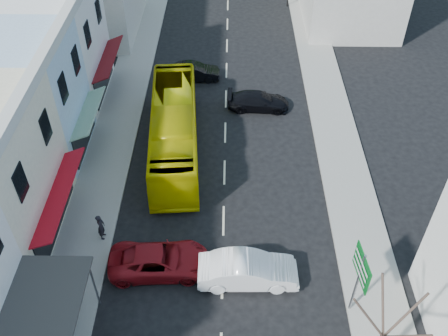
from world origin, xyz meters
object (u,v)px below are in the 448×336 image
car_white (248,272)px  pedestrian_left (101,226)px  car_red (159,261)px  direction_sign (357,284)px  bus (174,131)px

car_white → pedestrian_left: bearing=70.3°
car_red → direction_sign: (9.32, -2.25, 1.41)m
car_white → pedestrian_left: size_ratio=2.59×
bus → car_white: bus is taller
car_white → pedestrian_left: pedestrian_left is taller
car_red → direction_sign: size_ratio=1.09×
bus → car_white: bearing=-70.6°
direction_sign → pedestrian_left: bearing=155.5°
car_white → car_red: (-4.48, 0.63, 0.00)m
bus → pedestrian_left: size_ratio=6.82×
car_white → direction_sign: 5.30m
car_red → bus: bearing=-3.0°
car_white → car_red: 4.52m
bus → pedestrian_left: 8.26m
car_red → pedestrian_left: (-3.31, 1.96, 0.30)m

